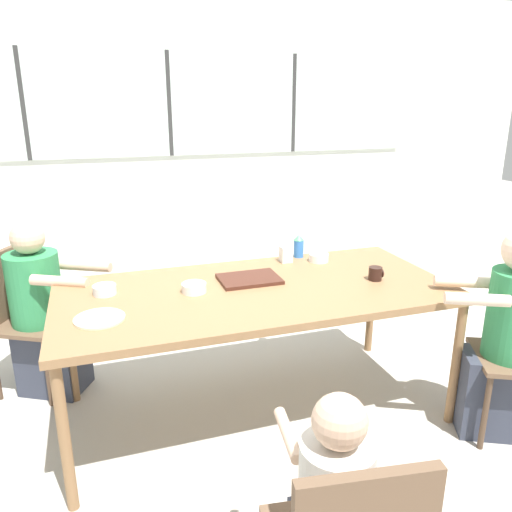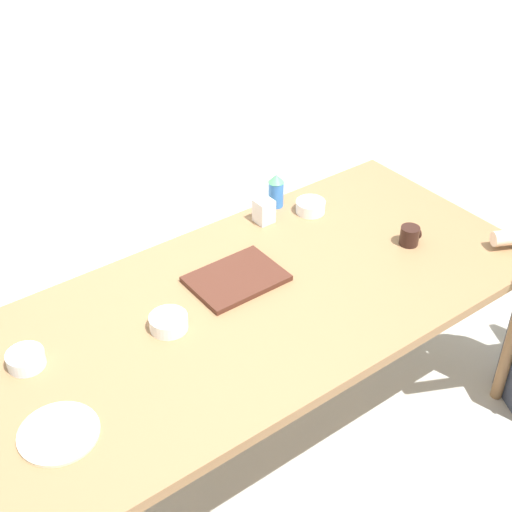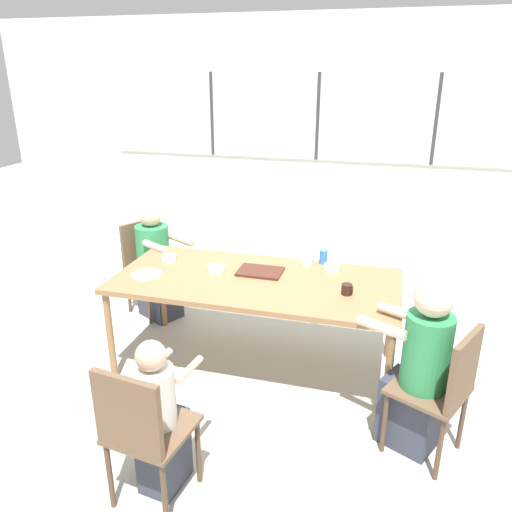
% 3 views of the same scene
% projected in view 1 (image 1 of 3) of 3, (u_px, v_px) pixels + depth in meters
% --- Properties ---
extents(ground_plane, '(16.00, 16.00, 0.00)m').
position_uv_depth(ground_plane, '(256.00, 410.00, 2.90)').
color(ground_plane, '#B2ADA3').
extents(wall_back_with_windows, '(8.40, 0.08, 2.80)m').
position_uv_depth(wall_back_with_windows, '(170.00, 132.00, 4.93)').
color(wall_back_with_windows, silver).
rests_on(wall_back_with_windows, ground_plane).
extents(dining_table, '(2.09, 0.98, 0.76)m').
position_uv_depth(dining_table, '(256.00, 297.00, 2.69)').
color(dining_table, olive).
rests_on(dining_table, ground_plane).
extents(chair_for_woman_green_shirt, '(0.54, 0.54, 0.87)m').
position_uv_depth(chair_for_woman_green_shirt, '(18.00, 309.00, 3.00)').
color(chair_for_woman_green_shirt, brown).
rests_on(chair_for_woman_green_shirt, ground_plane).
extents(person_woman_green_shirt, '(0.62, 0.53, 1.07)m').
position_uv_depth(person_woman_green_shirt, '(44.00, 317.00, 2.98)').
color(person_woman_green_shirt, '#333847').
rests_on(person_woman_green_shirt, ground_plane).
extents(person_man_blue_shirt, '(0.56, 0.47, 1.14)m').
position_uv_depth(person_man_blue_shirt, '(504.00, 341.00, 2.57)').
color(person_man_blue_shirt, '#333847').
rests_on(person_man_blue_shirt, ground_plane).
extents(food_tray_dark, '(0.33, 0.24, 0.02)m').
position_uv_depth(food_tray_dark, '(250.00, 279.00, 2.78)').
color(food_tray_dark, '#472319').
rests_on(food_tray_dark, dining_table).
extents(coffee_mug, '(0.08, 0.07, 0.08)m').
position_uv_depth(coffee_mug, '(376.00, 274.00, 2.78)').
color(coffee_mug, black).
rests_on(coffee_mug, dining_table).
extents(sippy_cup, '(0.07, 0.07, 0.15)m').
position_uv_depth(sippy_cup, '(299.00, 246.00, 3.18)').
color(sippy_cup, blue).
rests_on(sippy_cup, dining_table).
extents(milk_carton_small, '(0.07, 0.07, 0.10)m').
position_uv_depth(milk_carton_small, '(286.00, 254.00, 3.09)').
color(milk_carton_small, silver).
rests_on(milk_carton_small, dining_table).
extents(bowl_white_shallow, '(0.13, 0.13, 0.05)m').
position_uv_depth(bowl_white_shallow, '(194.00, 288.00, 2.61)').
color(bowl_white_shallow, white).
rests_on(bowl_white_shallow, dining_table).
extents(bowl_cereal, '(0.12, 0.12, 0.05)m').
position_uv_depth(bowl_cereal, '(319.00, 258.00, 3.11)').
color(bowl_cereal, white).
rests_on(bowl_cereal, dining_table).
extents(bowl_fruit, '(0.12, 0.12, 0.05)m').
position_uv_depth(bowl_fruit, '(105.00, 290.00, 2.58)').
color(bowl_fruit, silver).
rests_on(bowl_fruit, dining_table).
extents(plate_tortillas, '(0.23, 0.23, 0.01)m').
position_uv_depth(plate_tortillas, '(99.00, 318.00, 2.29)').
color(plate_tortillas, beige).
rests_on(plate_tortillas, dining_table).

